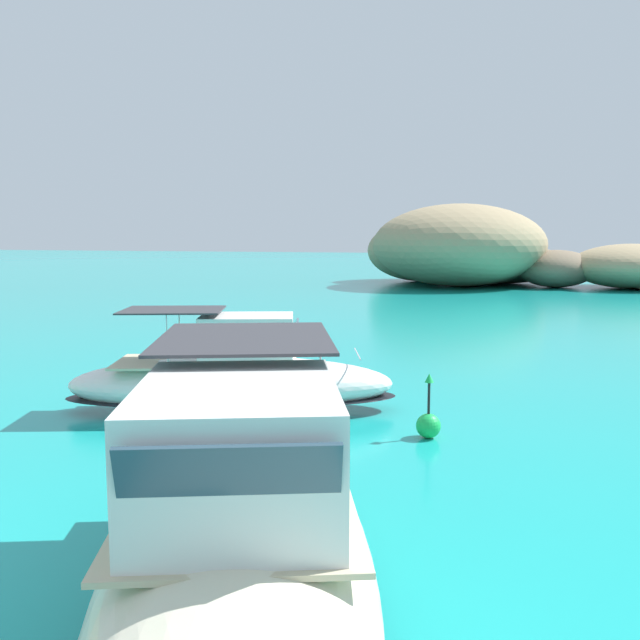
% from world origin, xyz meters
% --- Properties ---
extents(islet_large, '(24.47, 25.04, 7.68)m').
position_xyz_m(islet_large, '(-0.99, 62.99, 3.21)').
color(islet_large, '#9E8966').
rests_on(islet_large, ground).
extents(islet_small, '(17.39, 13.41, 3.99)m').
position_xyz_m(islet_small, '(13.85, 62.33, 1.85)').
color(islet_small, '#9E8966').
rests_on(islet_small, ground).
extents(motorboat_cream, '(6.89, 10.42, 3.15)m').
position_xyz_m(motorboat_cream, '(5.85, 2.26, 1.00)').
color(motorboat_cream, beige).
rests_on(motorboat_cream, ground).
extents(motorboat_white, '(8.89, 5.59, 2.68)m').
position_xyz_m(motorboat_white, '(1.14, 11.10, 0.85)').
color(motorboat_white, white).
rests_on(motorboat_white, ground).
extents(channel_buoy, '(0.56, 0.56, 1.48)m').
position_xyz_m(channel_buoy, '(6.38, 10.49, 0.34)').
color(channel_buoy, green).
rests_on(channel_buoy, ground).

